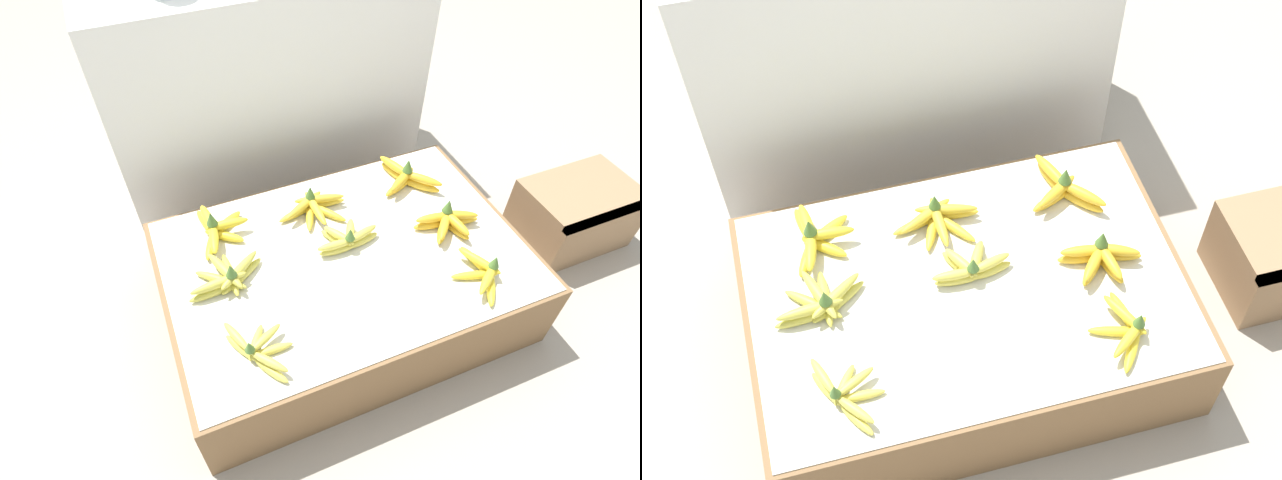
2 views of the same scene
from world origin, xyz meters
TOP-DOWN VIEW (x-y plane):
  - ground_plane at (0.00, 0.00)m, footprint 10.00×10.00m
  - display_platform at (0.00, 0.00)m, footprint 1.10×0.75m
  - back_vendor_table at (0.01, 0.82)m, footprint 1.17×0.50m
  - banana_bunch_front_left at (-0.35, -0.22)m, footprint 0.17×0.22m
  - banana_bunch_front_midright at (0.33, -0.23)m, footprint 0.15×0.23m
  - banana_bunch_middle_left at (-0.36, 0.03)m, footprint 0.24×0.17m
  - banana_bunch_middle_midleft at (0.02, 0.04)m, footprint 0.21×0.13m
  - banana_bunch_middle_midright at (0.34, -0.02)m, footprint 0.22×0.14m
  - banana_bunch_back_left at (-0.34, 0.23)m, footprint 0.17×0.23m
  - banana_bunch_back_midleft at (-0.02, 0.21)m, footprint 0.24×0.18m
  - banana_bunch_back_midright at (0.32, 0.22)m, footprint 0.20×0.23m

SIDE VIEW (x-z plane):
  - ground_plane at x=0.00m, z-range 0.00..0.00m
  - display_platform at x=0.00m, z-range 0.00..0.27m
  - banana_bunch_front_left at x=-0.35m, z-range 0.26..0.34m
  - banana_bunch_front_midright at x=0.33m, z-range 0.25..0.35m
  - banana_bunch_back_midleft at x=-0.02m, z-range 0.25..0.35m
  - banana_bunch_middle_left at x=-0.36m, z-range 0.25..0.35m
  - banana_bunch_middle_midleft at x=0.02m, z-range 0.26..0.35m
  - banana_bunch_back_left at x=-0.34m, z-range 0.25..0.36m
  - banana_bunch_middle_midright at x=0.34m, z-range 0.25..0.36m
  - banana_bunch_back_midright at x=0.32m, z-range 0.25..0.36m
  - back_vendor_table at x=0.01m, z-range 0.00..0.82m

